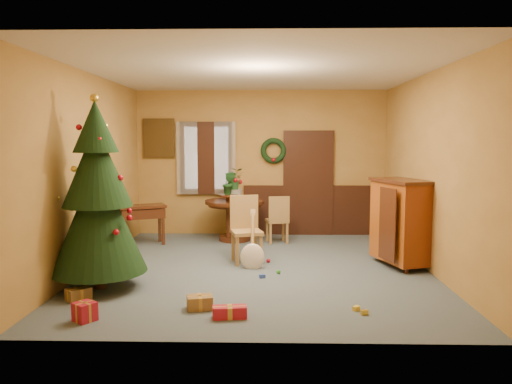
{
  "coord_description": "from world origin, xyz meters",
  "views": [
    {
      "loc": [
        0.14,
        -7.3,
        1.92
      ],
      "look_at": [
        -0.04,
        0.4,
        1.11
      ],
      "focal_mm": 35.0,
      "sensor_mm": 36.0,
      "label": 1
    }
  ],
  "objects_px": {
    "sideboard": "(400,220)",
    "christmas_tree": "(98,198)",
    "dining_table": "(235,212)",
    "writing_desk": "(142,215)",
    "chair_near": "(246,227)"
  },
  "relations": [
    {
      "from": "dining_table",
      "to": "sideboard",
      "type": "relative_size",
      "value": 0.85
    },
    {
      "from": "christmas_tree",
      "to": "dining_table",
      "type": "bearing_deg",
      "value": 63.75
    },
    {
      "from": "sideboard",
      "to": "christmas_tree",
      "type": "bearing_deg",
      "value": -163.37
    },
    {
      "from": "chair_near",
      "to": "christmas_tree",
      "type": "height_order",
      "value": "christmas_tree"
    },
    {
      "from": "writing_desk",
      "to": "chair_near",
      "type": "bearing_deg",
      "value": -32.03
    },
    {
      "from": "dining_table",
      "to": "christmas_tree",
      "type": "xyz_separation_m",
      "value": [
        -1.54,
        -3.12,
        0.64
      ]
    },
    {
      "from": "chair_near",
      "to": "sideboard",
      "type": "xyz_separation_m",
      "value": [
        2.36,
        -0.21,
        0.15
      ]
    },
    {
      "from": "chair_near",
      "to": "christmas_tree",
      "type": "relative_size",
      "value": 0.42
    },
    {
      "from": "chair_near",
      "to": "writing_desk",
      "type": "xyz_separation_m",
      "value": [
        -1.94,
        1.21,
        -0.01
      ]
    },
    {
      "from": "chair_near",
      "to": "sideboard",
      "type": "relative_size",
      "value": 0.79
    },
    {
      "from": "writing_desk",
      "to": "dining_table",
      "type": "bearing_deg",
      "value": 14.93
    },
    {
      "from": "dining_table",
      "to": "writing_desk",
      "type": "distance_m",
      "value": 1.72
    },
    {
      "from": "writing_desk",
      "to": "sideboard",
      "type": "height_order",
      "value": "sideboard"
    },
    {
      "from": "writing_desk",
      "to": "christmas_tree",
      "type": "bearing_deg",
      "value": -87.43
    },
    {
      "from": "dining_table",
      "to": "chair_near",
      "type": "distance_m",
      "value": 1.68
    }
  ]
}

